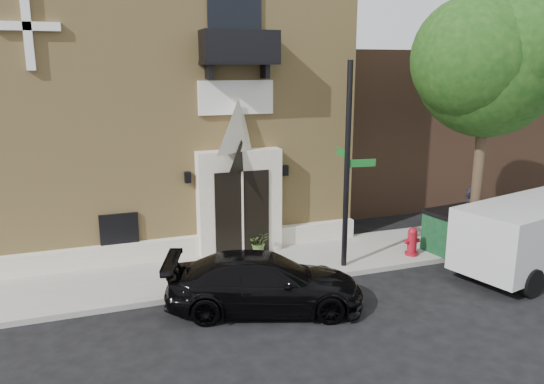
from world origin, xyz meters
The scene contains 12 objects.
ground centered at (0.00, 0.00, 0.00)m, with size 120.00×120.00×0.00m, color black.
sidewalk centered at (1.00, 1.50, 0.07)m, with size 42.00×3.00×0.15m, color gray.
church centered at (-2.99, 7.95, 4.63)m, with size 12.20×11.01×9.30m.
neighbour_building centered at (12.00, 9.00, 3.20)m, with size 18.00×8.00×6.40m, color brown.
street_tree_left centered at (6.03, 0.35, 5.87)m, with size 4.97×4.38×7.77m.
black_sedan centered at (-1.53, -1.09, 0.69)m, with size 1.94×4.77×1.39m, color black.
cargo_van centered at (6.68, -1.41, 1.17)m, with size 5.44×3.21×2.09m.
street_sign centered at (1.51, 0.54, 3.08)m, with size 0.92×0.98×5.83m.
fire_hydrant centered at (3.85, 0.59, 0.58)m, with size 0.50×0.40×0.87m.
dumpster centered at (5.47, 0.57, 0.81)m, with size 2.13×1.38×1.31m.
planter centered at (-0.51, 2.36, 0.50)m, with size 0.63×0.54×0.69m, color #4B6A2E.
pedestrian_near centered at (6.37, 1.18, 1.04)m, with size 0.65×0.43×1.78m, color black.
Camera 1 is at (-5.47, -12.42, 5.82)m, focal length 35.00 mm.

